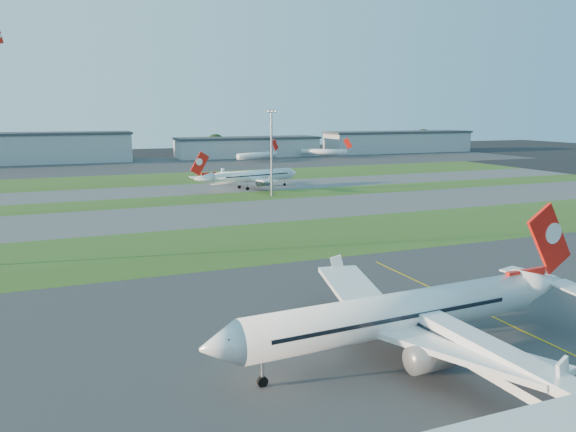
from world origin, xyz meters
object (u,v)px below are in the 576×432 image
airliner_taxiing (251,176)px  light_mast_centre (272,147)px  airliner_parked (398,315)px  mini_jet_near (258,155)px  jet_bridge (499,363)px  mini_jet_far (325,152)px

airliner_taxiing → light_mast_centre: 21.12m
airliner_parked → mini_jet_near: 235.33m
jet_bridge → airliner_parked: 12.00m
airliner_taxiing → mini_jet_far: (78.68, 107.66, -0.82)m
airliner_taxiing → mini_jet_far: airliner_taxiing is taller
mini_jet_near → airliner_parked: bearing=-130.0°
airliner_parked → light_mast_centre: (27.41, 111.54, 10.17)m
mini_jet_near → jet_bridge: bearing=-128.7°
mini_jet_far → light_mast_centre: light_mast_centre is taller
airliner_parked → light_mast_centre: 115.30m
airliner_taxiing → mini_jet_far: size_ratio=1.46×
light_mast_centre → mini_jet_far: bearing=58.1°
airliner_parked → jet_bridge: bearing=-80.7°
jet_bridge → mini_jet_near: size_ratio=1.01×
airliner_parked → mini_jet_far: size_ratio=1.68×
airliner_taxiing → mini_jet_near: bearing=-123.3°
airliner_parked → mini_jet_near: size_ratio=1.59×
airliner_taxiing → jet_bridge: bearing=67.0°
airliner_taxiing → mini_jet_far: 133.35m
airliner_taxiing → mini_jet_near: (35.47, 97.18, -0.82)m
mini_jet_near → light_mast_centre: 121.11m
mini_jet_far → airliner_parked: bearing=-82.4°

